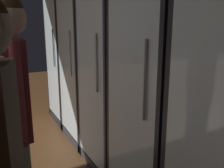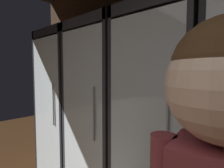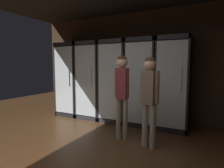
# 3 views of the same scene
# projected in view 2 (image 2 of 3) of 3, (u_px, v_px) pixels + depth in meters

# --- Properties ---
(cooler_far_left) EXTENTS (0.69, 0.68, 2.07)m
(cooler_far_left) POSITION_uv_depth(u_px,v_px,m) (71.00, 107.00, 2.59)
(cooler_far_left) COLOR black
(cooler_far_left) RESTS_ON ground
(cooler_left) EXTENTS (0.69, 0.68, 2.07)m
(cooler_left) POSITION_uv_depth(u_px,v_px,m) (107.00, 116.00, 2.10)
(cooler_left) COLOR #2B2B30
(cooler_left) RESTS_ON ground
(cooler_center) EXTENTS (0.69, 0.68, 2.07)m
(cooler_center) POSITION_uv_depth(u_px,v_px,m) (165.00, 130.00, 1.62)
(cooler_center) COLOR #2B2B30
(cooler_center) RESTS_ON ground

